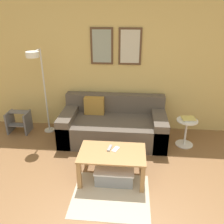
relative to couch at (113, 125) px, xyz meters
name	(u,v)px	position (x,y,z in m)	size (l,w,h in m)	color
wall_back	(122,63)	(0.12, 0.50, 1.02)	(5.60, 0.09, 2.55)	#D6B76B
area_rug	(111,195)	(0.10, -1.47, -0.26)	(0.99, 0.85, 0.01)	#C1B299
couch	(113,125)	(0.00, 0.00, 0.00)	(1.84, 0.95, 0.74)	brown
coffee_table	(112,157)	(0.08, -1.12, 0.08)	(0.90, 0.56, 0.43)	#AD7F4C
storage_bin	(114,173)	(0.11, -1.15, -0.16)	(0.54, 0.40, 0.21)	gray
floor_lamp	(38,74)	(-1.27, -0.05, 0.93)	(0.21, 0.54, 1.59)	silver
side_table	(186,130)	(1.27, -0.12, 0.03)	(0.36, 0.36, 0.48)	white
book_stack	(189,119)	(1.29, -0.11, 0.24)	(0.24, 0.20, 0.04)	silver
remote_control	(110,148)	(0.04, -1.04, 0.18)	(0.04, 0.15, 0.02)	#99999E
cell_phone	(116,149)	(0.12, -1.05, 0.17)	(0.07, 0.14, 0.01)	silver
step_stool	(19,121)	(-1.82, 0.08, -0.05)	(0.39, 0.32, 0.40)	slate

